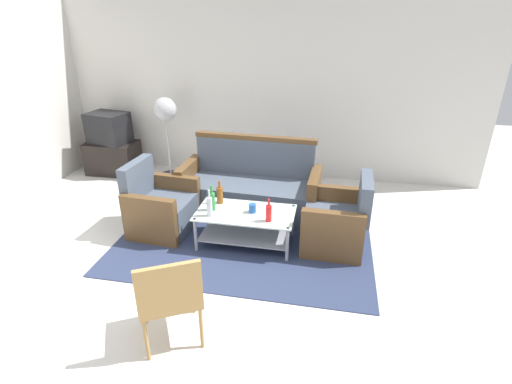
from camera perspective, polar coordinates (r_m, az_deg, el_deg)
name	(u,v)px	position (r m, az deg, el deg)	size (l,w,h in m)	color
ground_plane	(216,286)	(4.01, -5.84, -13.31)	(14.00, 14.00, 0.00)	silver
wall_back	(269,87)	(6.23, 1.85, 14.96)	(6.52, 0.12, 2.80)	silver
rug	(246,236)	(4.75, -1.49, -6.43)	(2.92, 2.17, 0.01)	#2D3856
couch	(251,189)	(5.22, -0.80, 0.46)	(1.83, 0.81, 0.96)	#4C5666
armchair_left	(161,208)	(4.91, -13.57, -2.30)	(0.75, 0.81, 0.85)	#4C5666
armchair_right	(337,223)	(4.54, 11.57, -4.43)	(0.72, 0.78, 0.85)	#4C5666
coffee_table	(246,223)	(4.49, -1.52, -4.49)	(1.10, 0.60, 0.40)	silver
bottle_red	(269,213)	(4.20, 1.84, -3.02)	(0.06, 0.06, 0.26)	red
bottle_clear	(210,206)	(4.33, -6.72, -2.03)	(0.06, 0.06, 0.31)	silver
bottle_green	(212,201)	(4.45, -6.38, -1.27)	(0.07, 0.07, 0.30)	#2D8C38
bottle_brown	(220,195)	(4.60, -5.25, -0.38)	(0.07, 0.07, 0.28)	brown
cup	(252,208)	(4.40, -0.53, -2.35)	(0.08, 0.08, 0.10)	#2659A5
tv_stand	(113,158)	(6.92, -19.94, 4.71)	(0.80, 0.50, 0.52)	black
television	(108,128)	(6.78, -20.53, 8.68)	(0.67, 0.55, 0.48)	black
pedestal_fan	(165,114)	(6.31, -12.99, 10.89)	(0.36, 0.36, 1.27)	#2D2D33
wicker_chair	(169,294)	(3.19, -12.43, -14.15)	(0.65, 0.65, 0.84)	#AD844C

